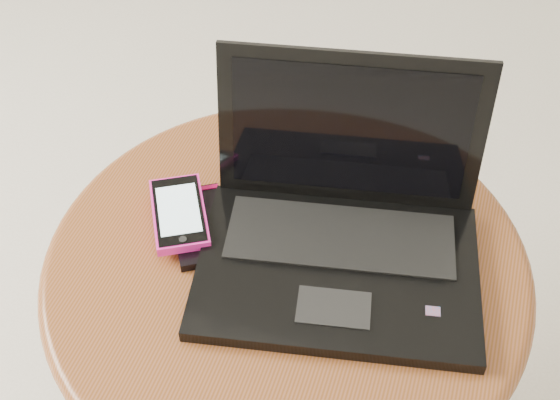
% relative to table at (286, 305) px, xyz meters
% --- Properties ---
extents(table, '(0.58, 0.58, 0.46)m').
position_rel_table_xyz_m(table, '(0.00, 0.00, 0.00)').
color(table, '#5D2814').
rests_on(table, ground).
extents(laptop, '(0.36, 0.31, 0.21)m').
position_rel_table_xyz_m(laptop, '(0.06, 0.03, 0.14)').
color(laptop, black).
rests_on(laptop, table).
extents(phone_black, '(0.12, 0.14, 0.01)m').
position_rel_table_xyz_m(phone_black, '(-0.11, 0.01, 0.10)').
color(phone_black, black).
rests_on(phone_black, table).
extents(phone_pink, '(0.11, 0.13, 0.01)m').
position_rel_table_xyz_m(phone_pink, '(-0.14, 0.01, 0.12)').
color(phone_pink, '#FF24AA').
rests_on(phone_pink, phone_black).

